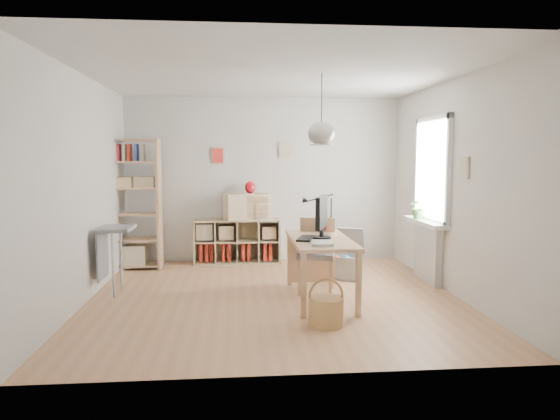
{
  "coord_description": "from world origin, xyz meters",
  "views": [
    {
      "loc": [
        -0.46,
        -6.02,
        1.72
      ],
      "look_at": [
        0.1,
        0.3,
        1.05
      ],
      "focal_mm": 32.0,
      "sensor_mm": 36.0,
      "label": 1
    }
  ],
  "objects": [
    {
      "name": "radiator",
      "position": [
        2.19,
        0.6,
        0.4
      ],
      "size": [
        0.1,
        0.8,
        0.8
      ],
      "primitive_type": "cube",
      "color": "silver",
      "rests_on": "ground"
    },
    {
      "name": "side_table",
      "position": [
        -2.04,
        0.35,
        0.67
      ],
      "size": [
        0.4,
        0.55,
        0.85
      ],
      "color": "gray",
      "rests_on": "ground"
    },
    {
      "name": "chair",
      "position": [
        0.57,
        0.23,
        0.53
      ],
      "size": [
        0.55,
        0.55,
        0.93
      ],
      "rotation": [
        0.0,
        0.0,
        -0.24
      ],
      "color": "gray",
      "rests_on": "ground"
    },
    {
      "name": "room_shell",
      "position": [
        0.55,
        -0.15,
        2.0
      ],
      "size": [
        4.5,
        4.5,
        4.5
      ],
      "color": "silver",
      "rests_on": "ground"
    },
    {
      "name": "desk",
      "position": [
        0.55,
        -0.15,
        0.66
      ],
      "size": [
        0.7,
        1.5,
        0.75
      ],
      "color": "tan",
      "rests_on": "ground"
    },
    {
      "name": "window_unit",
      "position": [
        2.23,
        0.6,
        1.55
      ],
      "size": [
        0.07,
        1.16,
        1.46
      ],
      "color": "white",
      "rests_on": "ground"
    },
    {
      "name": "cube_shelf",
      "position": [
        -0.47,
        2.08,
        0.3
      ],
      "size": [
        1.4,
        0.38,
        0.72
      ],
      "color": "#CBB685",
      "rests_on": "ground"
    },
    {
      "name": "windowsill",
      "position": [
        2.14,
        0.6,
        0.83
      ],
      "size": [
        0.22,
        1.2,
        0.06
      ],
      "primitive_type": "cube",
      "color": "white",
      "rests_on": "radiator"
    },
    {
      "name": "red_vase",
      "position": [
        -0.23,
        2.04,
        1.24
      ],
      "size": [
        0.17,
        0.17,
        0.2
      ],
      "primitive_type": "ellipsoid",
      "color": "maroon",
      "rests_on": "drawer_chest"
    },
    {
      "name": "keyboard",
      "position": [
        0.36,
        -0.2,
        0.76
      ],
      "size": [
        0.29,
        0.46,
        0.02
      ],
      "primitive_type": "cube",
      "rotation": [
        0.0,
        0.0,
        -0.31
      ],
      "color": "black",
      "rests_on": "desk"
    },
    {
      "name": "wicker_basket",
      "position": [
        0.45,
        -1.11,
        0.16
      ],
      "size": [
        0.36,
        0.36,
        0.5
      ],
      "rotation": [
        0.0,
        0.0,
        0.0
      ],
      "color": "#AD7F4E",
      "rests_on": "ground"
    },
    {
      "name": "yarn_ball",
      "position": [
        0.63,
        0.31,
        0.83
      ],
      "size": [
        0.15,
        0.15,
        0.15
      ],
      "primitive_type": "sphere",
      "color": "#540B1D",
      "rests_on": "desk"
    },
    {
      "name": "paper_tray",
      "position": [
        0.5,
        -0.57,
        0.77
      ],
      "size": [
        0.27,
        0.33,
        0.03
      ],
      "primitive_type": "cube",
      "rotation": [
        0.0,
        0.0,
        -0.12
      ],
      "color": "white",
      "rests_on": "desk"
    },
    {
      "name": "tall_bookshelf",
      "position": [
        -2.04,
        1.8,
        1.09
      ],
      "size": [
        0.8,
        0.38,
        2.0
      ],
      "color": "tan",
      "rests_on": "ground"
    },
    {
      "name": "storage_chest",
      "position": [
        1.03,
        1.0,
        0.22
      ],
      "size": [
        0.88,
        0.92,
        0.68
      ],
      "rotation": [
        0.0,
        0.0,
        -0.41
      ],
      "color": "silver",
      "rests_on": "ground"
    },
    {
      "name": "drawer_chest",
      "position": [
        -0.28,
        2.04,
        0.93
      ],
      "size": [
        0.79,
        0.53,
        0.42
      ],
      "primitive_type": "cube",
      "rotation": [
        0.0,
        0.0,
        0.29
      ],
      "color": "#CBB685",
      "rests_on": "cube_shelf"
    },
    {
      "name": "monitor",
      "position": [
        0.56,
        -0.15,
        1.04
      ],
      "size": [
        0.24,
        0.57,
        0.51
      ],
      "rotation": [
        0.0,
        0.0,
        -0.33
      ],
      "color": "black",
      "rests_on": "desk"
    },
    {
      "name": "task_lamp",
      "position": [
        0.59,
        0.43,
        1.07
      ],
      "size": [
        0.44,
        0.16,
        0.46
      ],
      "color": "black",
      "rests_on": "desk"
    },
    {
      "name": "ground",
      "position": [
        0.0,
        0.0,
        0.0
      ],
      "size": [
        4.5,
        4.5,
        0.0
      ],
      "primitive_type": "plane",
      "color": "tan",
      "rests_on": "ground"
    },
    {
      "name": "potted_plant",
      "position": [
        2.12,
        0.77,
        1.02
      ],
      "size": [
        0.3,
        0.27,
        0.32
      ],
      "primitive_type": "imported",
      "rotation": [
        0.0,
        0.0,
        0.05
      ],
      "color": "#336124",
      "rests_on": "windowsill"
    }
  ]
}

